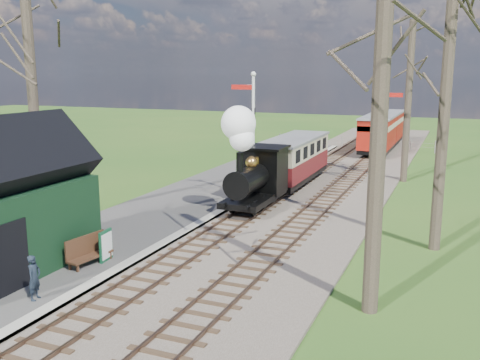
# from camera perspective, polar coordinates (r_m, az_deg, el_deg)

# --- Properties ---
(distant_hills) EXTENTS (114.40, 48.00, 22.02)m
(distant_hills) POSITION_cam_1_polar(r_m,az_deg,el_deg) (75.58, 16.35, -6.23)
(distant_hills) COLOR #385B23
(distant_hills) RESTS_ON ground
(ballast_bed) EXTENTS (8.00, 60.00, 0.10)m
(ballast_bed) POSITION_cam_1_polar(r_m,az_deg,el_deg) (30.93, 8.88, -0.14)
(ballast_bed) COLOR brown
(ballast_bed) RESTS_ON ground
(track_near) EXTENTS (1.60, 60.00, 0.15)m
(track_near) POSITION_cam_1_polar(r_m,az_deg,el_deg) (31.24, 6.57, 0.13)
(track_near) COLOR brown
(track_near) RESTS_ON ground
(track_far) EXTENTS (1.60, 60.00, 0.15)m
(track_far) POSITION_cam_1_polar(r_m,az_deg,el_deg) (30.65, 11.25, -0.24)
(track_far) COLOR brown
(track_far) RESTS_ON ground
(platform) EXTENTS (5.00, 44.00, 0.20)m
(platform) POSITION_cam_1_polar(r_m,az_deg,el_deg) (25.29, -6.20, -2.57)
(platform) COLOR #474442
(platform) RESTS_ON ground
(coping_strip) EXTENTS (0.40, 44.00, 0.21)m
(coping_strip) POSITION_cam_1_polar(r_m,az_deg,el_deg) (24.29, -1.43, -3.08)
(coping_strip) COLOR #B2AD9E
(coping_strip) RESTS_ON ground
(semaphore_near) EXTENTS (1.22, 0.24, 6.22)m
(semaphore_near) POSITION_cam_1_polar(r_m,az_deg,el_deg) (25.32, 1.27, 5.61)
(semaphore_near) COLOR silver
(semaphore_near) RESTS_ON ground
(semaphore_far) EXTENTS (1.22, 0.24, 5.72)m
(semaphore_far) POSITION_cam_1_polar(r_m,az_deg,el_deg) (29.87, 14.84, 5.62)
(semaphore_far) COLOR silver
(semaphore_far) RESTS_ON ground
(bare_trees) EXTENTS (15.51, 22.39, 12.00)m
(bare_trees) POSITION_cam_1_polar(r_m,az_deg,el_deg) (18.96, 0.71, 8.44)
(bare_trees) COLOR #382D23
(bare_trees) RESTS_ON ground
(fence_line) EXTENTS (12.60, 0.08, 1.00)m
(fence_line) POSITION_cam_1_polar(r_m,az_deg,el_deg) (44.57, 11.98, 3.95)
(fence_line) COLOR slate
(fence_line) RESTS_ON ground
(locomotive) EXTENTS (1.86, 4.35, 4.66)m
(locomotive) POSITION_cam_1_polar(r_m,az_deg,el_deg) (23.64, 1.43, 1.57)
(locomotive) COLOR black
(locomotive) RESTS_ON ground
(coach) EXTENTS (2.17, 7.45, 2.29)m
(coach) POSITION_cam_1_polar(r_m,az_deg,el_deg) (29.39, 5.73, 2.34)
(coach) COLOR black
(coach) RESTS_ON ground
(red_carriage_a) EXTENTS (2.26, 5.58, 2.37)m
(red_carriage_a) POSITION_cam_1_polar(r_m,az_deg,el_deg) (41.35, 14.46, 4.76)
(red_carriage_a) COLOR black
(red_carriage_a) RESTS_ON ground
(red_carriage_b) EXTENTS (2.26, 5.58, 2.37)m
(red_carriage_b) POSITION_cam_1_polar(r_m,az_deg,el_deg) (46.77, 15.45, 5.45)
(red_carriage_b) COLOR black
(red_carriage_b) RESTS_ON ground
(sign_board) EXTENTS (0.15, 0.70, 1.01)m
(sign_board) POSITION_cam_1_polar(r_m,az_deg,el_deg) (17.91, -14.11, -6.79)
(sign_board) COLOR #0F4829
(sign_board) RESTS_ON platform
(bench) EXTENTS (0.71, 1.65, 0.92)m
(bench) POSITION_cam_1_polar(r_m,az_deg,el_deg) (17.81, -15.95, -7.26)
(bench) COLOR #442818
(bench) RESTS_ON platform
(person) EXTENTS (0.37, 0.50, 1.24)m
(person) POSITION_cam_1_polar(r_m,az_deg,el_deg) (15.51, -21.09, -9.68)
(person) COLOR black
(person) RESTS_ON platform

